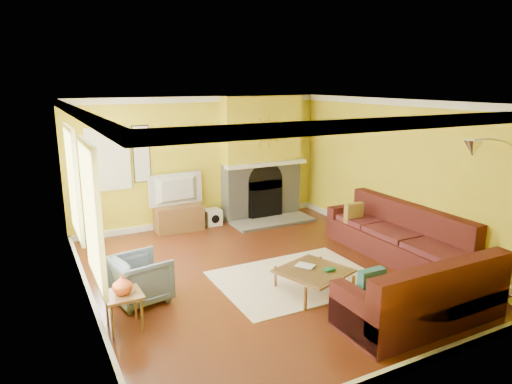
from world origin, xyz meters
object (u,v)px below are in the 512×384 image
media_console (179,218)px  sectional_sofa (368,249)px  side_table (124,312)px  arc_lamp (504,232)px  coffee_table (313,281)px  armchair (141,279)px

media_console → sectional_sofa: bearing=-61.4°
side_table → arc_lamp: 4.80m
coffee_table → side_table: size_ratio=1.85×
media_console → armchair: 3.10m
sectional_sofa → arc_lamp: arc_lamp is taller
side_table → arc_lamp: arc_lamp is taller
side_table → arc_lamp: size_ratio=0.21×
coffee_table → arc_lamp: (1.64, -1.71, 1.01)m
media_console → armchair: size_ratio=1.33×
side_table → arc_lamp: bearing=-24.1°
sectional_sofa → side_table: size_ratio=7.59×
side_table → sectional_sofa: bearing=-1.9°
coffee_table → armchair: 2.46m
media_console → arc_lamp: 5.97m
coffee_table → media_console: 3.73m
sectional_sofa → media_console: size_ratio=3.81×
media_console → armchair: armchair is taller
coffee_table → armchair: bearing=158.7°
coffee_table → arc_lamp: size_ratio=0.38×
coffee_table → side_table: (-2.66, 0.21, 0.07)m
media_console → side_table: size_ratio=2.00×
side_table → arc_lamp: (4.30, -1.93, 0.94)m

